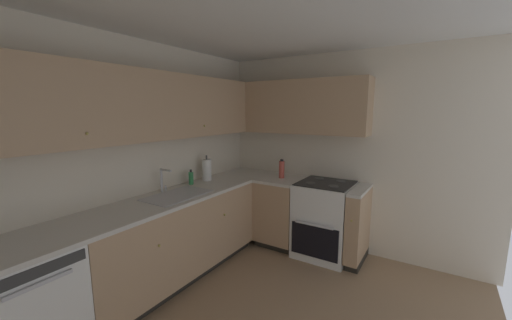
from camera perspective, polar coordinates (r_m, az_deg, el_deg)
The scene contains 15 objects.
wall_back at distance 3.04m, azimuth -26.43°, elevation -1.44°, with size 4.19×0.05×2.41m, color beige.
wall_right at distance 3.77m, azimuth 16.94°, elevation 1.13°, with size 0.05×3.23×2.41m, color beige.
dishwasher at distance 2.68m, azimuth -38.24°, elevation -21.86°, with size 0.60×0.63×0.85m.
lower_cabinets_back at distance 3.26m, azimuth -15.48°, elevation -14.36°, with size 2.01×0.62×0.85m.
countertop_back at distance 3.11m, azimuth -15.83°, elevation -7.01°, with size 3.21×0.60×0.04m, color beige.
lower_cabinets_right at distance 3.83m, azimuth 7.84°, elevation -10.45°, with size 0.62×1.30×0.85m.
countertop_right at distance 3.70m, azimuth 7.97°, elevation -4.10°, with size 0.60×1.30×0.03m.
oven_range at distance 3.71m, azimuth 13.07°, elevation -10.91°, with size 0.68×0.62×1.03m.
upper_cabinets_back at distance 2.99m, azimuth -20.76°, elevation 9.67°, with size 2.89×0.34×0.64m.
upper_cabinets_right at distance 3.78m, azimuth 7.09°, elevation 10.06°, with size 0.32×1.85×0.64m.
sink at distance 3.12m, azimuth -14.83°, elevation -7.32°, with size 0.66×0.40×0.10m.
faucet at distance 3.23m, azimuth -17.47°, elevation -3.41°, with size 0.07×0.16×0.25m.
soap_bottle at distance 3.51m, azimuth -12.39°, elevation -3.39°, with size 0.05×0.05×0.17m.
paper_towel_roll at distance 3.67m, azimuth -9.45°, elevation -1.87°, with size 0.11×0.11×0.32m.
oil_bottle at distance 3.76m, azimuth 4.97°, elevation -1.78°, with size 0.07×0.07×0.24m.
Camera 1 is at (-1.54, -0.97, 1.73)m, focal length 20.79 mm.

